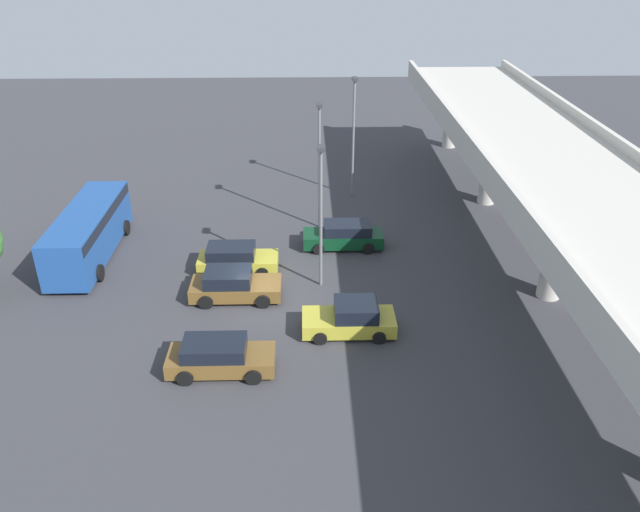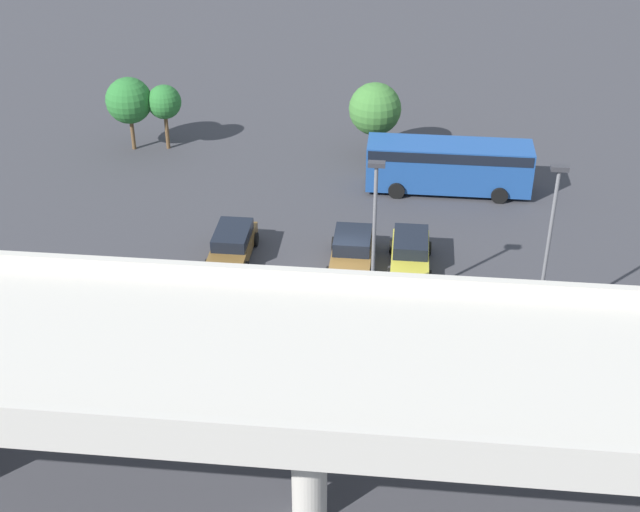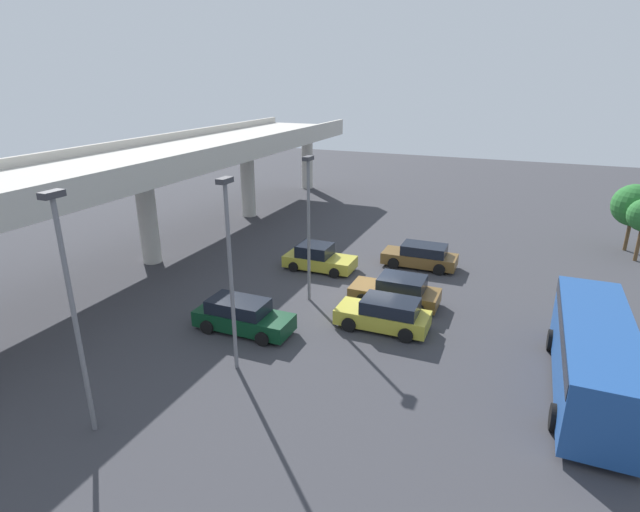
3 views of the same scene
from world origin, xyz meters
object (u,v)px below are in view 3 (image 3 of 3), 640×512
parked_car_0 (242,316)px  parked_car_2 (397,291)px  parked_car_3 (318,258)px  shuttle_bus (594,352)px  parked_car_4 (421,256)px  lamp_post_near_aisle (230,262)px  parked_car_1 (385,314)px  lamp_post_by_overpass (71,300)px  lamp_post_mid_lot (309,219)px  tree_front_right (634,205)px

parked_car_0 → parked_car_2: bearing=43.2°
parked_car_3 → shuttle_bus: size_ratio=0.47×
parked_car_4 → lamp_post_near_aisle: bearing=72.3°
parked_car_2 → parked_car_3: 6.56m
parked_car_1 → parked_car_2: size_ratio=0.95×
parked_car_1 → lamp_post_by_overpass: size_ratio=0.53×
shuttle_bus → lamp_post_near_aisle: bearing=105.5°
parked_car_1 → lamp_post_mid_lot: lamp_post_mid_lot is taller
shuttle_bus → tree_front_right: size_ratio=1.99×
lamp_post_near_aisle → lamp_post_mid_lot: (7.23, -0.09, -0.12)m
parked_car_4 → lamp_post_mid_lot: 9.24m
parked_car_1 → parked_car_2: 2.83m
lamp_post_by_overpass → tree_front_right: 34.22m
lamp_post_near_aisle → lamp_post_mid_lot: 7.23m
parked_car_0 → tree_front_right: tree_front_right is taller
parked_car_1 → lamp_post_mid_lot: (1.62, 4.61, 3.76)m
lamp_post_mid_lot → parked_car_4: bearing=-32.2°
parked_car_3 → tree_front_right: tree_front_right is taller
lamp_post_near_aisle → lamp_post_mid_lot: size_ratio=1.03×
tree_front_right → parked_car_2: bearing=139.6°
shuttle_bus → parked_car_0: bearing=93.2°
shuttle_bus → tree_front_right: bearing=-11.0°
shuttle_bus → tree_front_right: tree_front_right is taller
parked_car_1 → shuttle_bus: shuttle_bus is taller
parked_car_4 → shuttle_bus: bearing=128.8°
parked_car_1 → tree_front_right: (17.38, -12.26, 2.43)m
parked_car_2 → lamp_post_mid_lot: 5.96m
parked_car_0 → lamp_post_near_aisle: 5.01m
parked_car_2 → parked_car_3: bearing=-28.7°
parked_car_2 → lamp_post_near_aisle: lamp_post_near_aisle is taller
parked_car_1 → parked_car_3: bearing=-45.4°
parked_car_1 → lamp_post_by_overpass: (-10.78, 7.13, 4.06)m
parked_car_0 → parked_car_1: size_ratio=1.07×
parked_car_4 → lamp_post_mid_lot: (-7.14, 4.50, 3.78)m
parked_car_3 → lamp_post_near_aisle: 12.29m
parked_car_1 → tree_front_right: bearing=-125.2°
parked_car_0 → parked_car_3: parked_car_3 is taller
parked_car_3 → parked_car_4: size_ratio=0.95×
tree_front_right → shuttle_bus: bearing=169.0°
parked_car_4 → lamp_post_by_overpass: 21.15m
parked_car_4 → lamp_post_by_overpass: lamp_post_by_overpass is taller
shuttle_bus → parked_car_2: bearing=61.0°
parked_car_4 → parked_car_3: bearing=25.7°
parked_car_3 → lamp_post_mid_lot: 5.92m
parked_car_1 → parked_car_4: (8.76, 0.12, -0.02)m
parked_car_2 → tree_front_right: 19.28m
parked_car_0 → parked_car_1: bearing=24.3°
parked_car_3 → parked_car_4: parked_car_3 is taller
parked_car_2 → parked_car_0: bearing=43.2°
parked_car_3 → lamp_post_mid_lot: (-4.35, -1.29, 3.79)m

